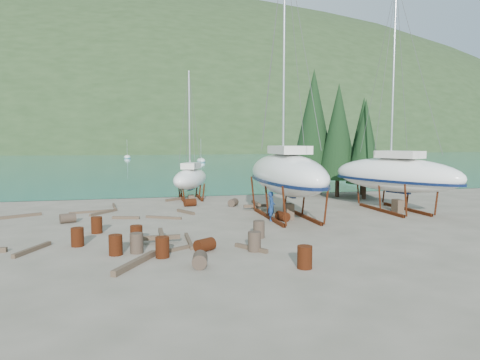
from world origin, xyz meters
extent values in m
plane|color=#645F4F|center=(0.00, 0.00, 0.00)|extent=(600.00, 600.00, 0.00)
plane|color=teal|center=(0.00, 315.00, 0.01)|extent=(700.00, 700.00, 0.00)
ellipsoid|color=#23361B|center=(0.00, 320.00, 0.00)|extent=(800.00, 360.00, 110.00)
cube|color=beige|center=(-60.00, 190.00, 2.00)|extent=(6.00, 5.00, 4.00)
cube|color=#A54C2D|center=(-60.00, 190.00, 4.80)|extent=(6.60, 5.60, 1.60)
cube|color=beige|center=(-20.00, 190.00, 2.00)|extent=(6.00, 5.00, 4.00)
cube|color=#A54C2D|center=(-20.00, 190.00, 4.80)|extent=(6.60, 5.60, 1.60)
cube|color=beige|center=(30.00, 190.00, 2.00)|extent=(6.00, 5.00, 4.00)
cube|color=#A54C2D|center=(30.00, 190.00, 4.80)|extent=(6.60, 5.60, 1.60)
cylinder|color=black|center=(12.50, 12.00, 0.80)|extent=(0.36, 0.36, 1.60)
cone|color=black|center=(12.50, 12.00, 5.80)|extent=(3.60, 3.60, 8.40)
cylinder|color=black|center=(14.00, 10.00, 0.68)|extent=(0.36, 0.36, 1.36)
cone|color=black|center=(14.00, 10.00, 4.93)|extent=(3.06, 3.06, 7.14)
cylinder|color=black|center=(11.00, 14.00, 0.92)|extent=(0.36, 0.36, 1.84)
cone|color=black|center=(11.00, 14.00, 6.67)|extent=(4.14, 4.14, 9.66)
cylinder|color=black|center=(15.50, 13.00, 0.72)|extent=(0.36, 0.36, 1.44)
cone|color=black|center=(15.50, 13.00, 5.22)|extent=(3.24, 3.24, 7.56)
ellipsoid|color=white|center=(10.00, 80.00, 0.38)|extent=(2.00, 5.00, 1.40)
cylinder|color=silver|center=(10.00, 80.00, 3.23)|extent=(0.08, 0.08, 5.00)
ellipsoid|color=white|center=(-8.00, 110.00, 0.38)|extent=(2.00, 5.00, 1.40)
cylinder|color=silver|center=(-8.00, 110.00, 3.23)|extent=(0.08, 0.08, 5.00)
ellipsoid|color=white|center=(4.47, 2.96, 2.81)|extent=(3.38, 11.27, 2.62)
cube|color=#0A1636|center=(4.47, 2.40, 1.95)|extent=(0.27, 2.03, 1.00)
cube|color=silver|center=(4.47, 2.40, 4.37)|extent=(1.83, 3.39, 0.50)
cylinder|color=silver|center=(4.47, 3.52, 10.97)|extent=(0.14, 0.14, 13.49)
cube|color=#59230F|center=(3.32, 2.96, 0.10)|extent=(0.18, 6.18, 0.20)
cube|color=#59230F|center=(5.61, 2.96, 0.10)|extent=(0.18, 6.18, 0.20)
cube|color=brown|center=(4.47, 2.40, 0.50)|extent=(0.50, 0.80, 1.00)
ellipsoid|color=white|center=(12.82, 3.81, 2.56)|extent=(6.55, 10.42, 2.38)
cube|color=#0A1636|center=(12.82, 3.30, 1.82)|extent=(0.92, 1.77, 1.00)
cube|color=silver|center=(12.82, 3.30, 4.00)|extent=(2.64, 3.41, 0.50)
cylinder|color=silver|center=(12.82, 4.31, 9.89)|extent=(0.14, 0.14, 12.08)
cube|color=#59230F|center=(11.80, 3.81, 0.10)|extent=(0.18, 5.54, 0.20)
cube|color=#59230F|center=(13.85, 3.81, 0.10)|extent=(0.18, 5.54, 0.20)
cube|color=brown|center=(12.82, 3.30, 0.44)|extent=(0.50, 0.80, 0.87)
ellipsoid|color=white|center=(-0.39, 13.53, 1.74)|extent=(4.63, 7.07, 1.74)
cube|color=#0A1636|center=(-0.39, 13.19, 1.32)|extent=(0.71, 1.22, 1.00)
cube|color=silver|center=(-0.39, 13.19, 2.86)|extent=(1.88, 2.33, 0.50)
cylinder|color=silver|center=(-0.39, 13.87, 6.78)|extent=(0.14, 0.14, 8.13)
cube|color=#59230F|center=(-1.13, 13.53, 0.10)|extent=(0.18, 3.73, 0.20)
cube|color=#59230F|center=(0.36, 13.53, 0.10)|extent=(0.18, 3.73, 0.20)
cube|color=brown|center=(-0.39, 13.19, 0.19)|extent=(0.50, 0.80, 0.37)
imported|color=navy|center=(3.27, 2.16, 0.91)|extent=(0.64, 0.77, 1.82)
cylinder|color=#2D2823|center=(-2.42, -6.63, 0.29)|extent=(0.73, 0.97, 0.58)
cylinder|color=#59230F|center=(-3.76, -4.89, 0.44)|extent=(0.58, 0.58, 0.88)
cylinder|color=#59230F|center=(-0.93, 9.31, 0.29)|extent=(0.99, 0.76, 0.58)
cylinder|color=#2D2823|center=(0.29, -4.75, 0.44)|extent=(0.58, 0.58, 0.88)
cylinder|color=#59230F|center=(3.91, 1.93, 0.29)|extent=(0.81, 1.01, 0.58)
cylinder|color=#59230F|center=(1.49, -7.72, 0.44)|extent=(0.58, 0.58, 0.88)
cylinder|color=#59230F|center=(-6.90, 0.84, 0.44)|extent=(0.58, 0.58, 0.88)
cylinder|color=#59230F|center=(-5.69, -4.01, 0.44)|extent=(0.58, 0.58, 0.88)
cylinder|color=#2D2823|center=(2.26, 8.57, 0.29)|extent=(0.96, 1.05, 0.58)
cylinder|color=#59230F|center=(-1.87, -4.29, 0.29)|extent=(1.05, 0.97, 0.58)
cylinder|color=#59230F|center=(-7.51, -1.99, 0.44)|extent=(0.58, 0.58, 0.88)
cylinder|color=#59230F|center=(-4.83, -2.09, 0.44)|extent=(0.58, 0.58, 0.88)
cylinder|color=#2D2823|center=(-8.88, 4.30, 0.29)|extent=(1.02, 0.84, 0.58)
cylinder|color=#2D2823|center=(-4.81, -3.86, 0.44)|extent=(0.58, 0.58, 0.88)
cylinder|color=#2D2823|center=(1.22, -2.23, 0.44)|extent=(0.58, 0.58, 0.88)
cube|color=brown|center=(-6.53, 10.31, 0.07)|extent=(0.38, 2.47, 0.14)
cube|color=brown|center=(-12.16, 7.06, 0.09)|extent=(2.32, 1.37, 0.19)
cube|color=brown|center=(-3.03, -3.84, 0.07)|extent=(2.67, 1.69, 0.15)
cube|color=brown|center=(-5.52, 4.88, 0.09)|extent=(1.72, 0.62, 0.17)
cube|color=brown|center=(-2.36, -2.40, 0.08)|extent=(0.21, 3.04, 0.16)
cube|color=brown|center=(-1.86, 12.85, 0.10)|extent=(1.50, 1.17, 0.19)
cube|color=brown|center=(0.20, -4.51, 0.09)|extent=(1.19, 1.65, 0.17)
cube|color=brown|center=(-1.59, 6.21, 0.09)|extent=(1.08, 1.82, 0.19)
cube|color=brown|center=(-3.19, 4.43, 0.08)|extent=(2.21, 1.31, 0.15)
cube|color=brown|center=(-9.34, -2.52, 0.09)|extent=(1.17, 2.34, 0.18)
cube|color=brown|center=(-7.95, 7.89, 0.07)|extent=(2.76, 0.86, 0.15)
cube|color=brown|center=(-4.85, -5.81, 0.11)|extent=(1.76, 2.84, 0.23)
cube|color=brown|center=(-7.05, 7.36, 0.08)|extent=(1.71, 2.16, 0.16)
cube|color=brown|center=(-3.68, -2.36, 0.10)|extent=(0.20, 1.80, 0.20)
cube|color=brown|center=(-3.68, -2.36, 0.30)|extent=(1.80, 0.20, 0.20)
cube|color=brown|center=(-3.68, -2.36, 0.50)|extent=(0.20, 1.80, 0.20)
cube|color=brown|center=(3.46, 6.43, 0.10)|extent=(0.20, 1.80, 0.20)
cube|color=brown|center=(3.46, 6.43, 0.30)|extent=(1.80, 0.20, 0.20)
cube|color=brown|center=(3.46, 6.43, 0.50)|extent=(0.20, 1.80, 0.20)
camera|label=1|loc=(-4.65, -22.80, 4.84)|focal=32.00mm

